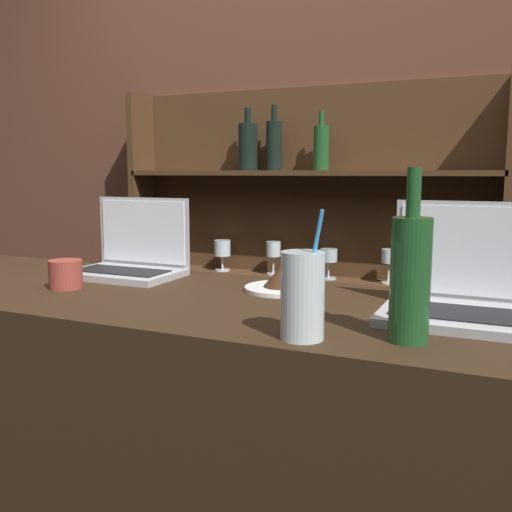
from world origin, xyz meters
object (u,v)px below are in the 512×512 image
at_px(laptop_far, 464,293).
at_px(water_glass, 303,295).
at_px(coffee_cup, 66,274).
at_px(laptop_near, 131,258).
at_px(wine_bottle_green, 410,276).
at_px(cake_plate, 282,281).

height_order(laptop_far, water_glass, laptop_far).
bearing_deg(laptop_far, water_glass, -131.17).
relative_size(water_glass, coffee_cup, 2.78).
bearing_deg(coffee_cup, laptop_near, 81.51).
height_order(water_glass, wine_bottle_green, wine_bottle_green).
height_order(cake_plate, water_glass, water_glass).
bearing_deg(laptop_near, cake_plate, -3.17).
bearing_deg(wine_bottle_green, water_glass, -160.71).
bearing_deg(water_glass, laptop_near, 149.01).
distance_m(cake_plate, wine_bottle_green, 0.48).
relative_size(cake_plate, water_glass, 0.81).
bearing_deg(laptop_near, wine_bottle_green, -21.95).
distance_m(laptop_far, coffee_cup, 0.94).
xyz_separation_m(wine_bottle_green, coffee_cup, (-0.86, 0.11, -0.08)).
bearing_deg(laptop_far, laptop_near, 172.85).
bearing_deg(laptop_far, coffee_cup, -173.24).
relative_size(laptop_near, wine_bottle_green, 1.03).
height_order(cake_plate, coffee_cup, coffee_cup).
bearing_deg(wine_bottle_green, laptop_far, 71.59).
xyz_separation_m(laptop_far, wine_bottle_green, (-0.07, -0.22, 0.07)).
bearing_deg(wine_bottle_green, coffee_cup, 172.73).
distance_m(laptop_near, water_glass, 0.77).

